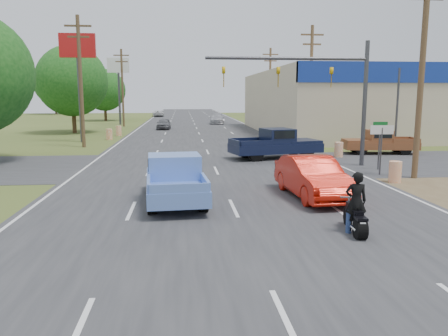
{
  "coord_description": "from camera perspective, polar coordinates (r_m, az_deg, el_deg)",
  "views": [
    {
      "loc": [
        -1.78,
        -7.02,
        3.96
      ],
      "look_at": [
        -0.24,
        9.05,
        1.3
      ],
      "focal_mm": 35.0,
      "sensor_mm": 36.0,
      "label": 1
    }
  ],
  "objects": [
    {
      "name": "utility_pole_1",
      "position": [
        23.02,
        24.45,
        11.92
      ],
      "size": [
        2.0,
        0.28,
        10.0
      ],
      "color": "#4C3823",
      "rests_on": "ground"
    },
    {
      "name": "cross_road",
      "position": [
        25.4,
        -1.37,
        0.4
      ],
      "size": [
        120.0,
        10.0,
        0.02
      ],
      "primitive_type": "cube",
      "color": "#2D2D30",
      "rests_on": "ground"
    },
    {
      "name": "ground",
      "position": [
        8.26,
        8.15,
        -19.4
      ],
      "size": [
        200.0,
        200.0,
        0.0
      ],
      "primitive_type": "plane",
      "color": "#3F4D1F",
      "rests_on": "ground"
    },
    {
      "name": "tree_2",
      "position": [
        74.08,
        -15.34,
        9.79
      ],
      "size": [
        6.72,
        6.72,
        8.32
      ],
      "color": "#422D19",
      "rests_on": "ground"
    },
    {
      "name": "main_road",
      "position": [
        47.22,
        -3.29,
        4.54
      ],
      "size": [
        15.0,
        180.0,
        0.02
      ],
      "primitive_type": "cube",
      "color": "#2D2D30",
      "rests_on": "ground"
    },
    {
      "name": "barrel_3",
      "position": [
        45.61,
        -13.58,
        4.74
      ],
      "size": [
        0.56,
        0.56,
        1.0
      ],
      "primitive_type": "cylinder",
      "color": "orange",
      "rests_on": "ground"
    },
    {
      "name": "tree_1",
      "position": [
        50.43,
        -19.24,
        10.68
      ],
      "size": [
        7.56,
        7.56,
        9.36
      ],
      "color": "#422D19",
      "rests_on": "ground"
    },
    {
      "name": "utility_pole_5",
      "position": [
        35.89,
        -18.23,
        11.06
      ],
      "size": [
        2.0,
        0.28,
        10.0
      ],
      "color": "#4C3823",
      "rests_on": "ground"
    },
    {
      "name": "rider",
      "position": [
        13.2,
        16.83,
        -4.6
      ],
      "size": [
        0.67,
        0.47,
        1.73
      ],
      "primitive_type": "imported",
      "rotation": [
        0.0,
        0.0,
        3.05
      ],
      "color": "black",
      "rests_on": "ground"
    },
    {
      "name": "barrel_2",
      "position": [
        41.71,
        -14.75,
        4.29
      ],
      "size": [
        0.56,
        0.56,
        1.0
      ],
      "primitive_type": "cylinder",
      "color": "orange",
      "rests_on": "ground"
    },
    {
      "name": "barrel_1",
      "position": [
        29.55,
        14.74,
        2.32
      ],
      "size": [
        0.56,
        0.56,
        1.0
      ],
      "primitive_type": "cylinder",
      "color": "orange",
      "rests_on": "ground"
    },
    {
      "name": "red_convertible",
      "position": [
        17.49,
        11.47,
        -1.23
      ],
      "size": [
        2.08,
        5.0,
        1.61
      ],
      "primitive_type": "imported",
      "rotation": [
        0.0,
        0.0,
        0.08
      ],
      "color": "#B91508",
      "rests_on": "ground"
    },
    {
      "name": "navy_pickup",
      "position": [
        28.3,
        7.02,
        3.22
      ],
      "size": [
        6.14,
        3.47,
        1.92
      ],
      "rotation": [
        0.0,
        0.0,
        -1.34
      ],
      "color": "black",
      "rests_on": "ground"
    },
    {
      "name": "signal_mast",
      "position": [
        25.21,
        12.33,
        11.06
      ],
      "size": [
        9.12,
        0.4,
        7.0
      ],
      "color": "#3F3F44",
      "rests_on": "ground"
    },
    {
      "name": "tree_5",
      "position": [
        106.88,
        12.03,
        10.18
      ],
      "size": [
        7.98,
        7.98,
        9.88
      ],
      "color": "#422D19",
      "rests_on": "ground"
    },
    {
      "name": "pole_sign_left_near",
      "position": [
        40.11,
        -18.52,
        13.47
      ],
      "size": [
        3.0,
        0.35,
        9.2
      ],
      "color": "#3F3F44",
      "rests_on": "ground"
    },
    {
      "name": "motorcycle",
      "position": [
        13.28,
        16.78,
        -6.49
      ],
      "size": [
        0.58,
        1.89,
        0.96
      ],
      "rotation": [
        0.0,
        0.0,
        -0.09
      ],
      "color": "black",
      "rests_on": "ground"
    },
    {
      "name": "utility_pole_3",
      "position": [
        57.16,
        6.02,
        10.66
      ],
      "size": [
        2.0,
        0.28,
        10.0
      ],
      "color": "#4C3823",
      "rests_on": "ground"
    },
    {
      "name": "lane_sign",
      "position": [
        23.36,
        19.9,
        3.74
      ],
      "size": [
        1.2,
        0.08,
        2.52
      ],
      "color": "#3F3F44",
      "rests_on": "ground"
    },
    {
      "name": "utility_pole_2",
      "position": [
        39.69,
        11.27,
        11.14
      ],
      "size": [
        2.0,
        0.28,
        10.0
      ],
      "color": "#4C3823",
      "rests_on": "ground"
    },
    {
      "name": "distant_car_silver",
      "position": [
        63.94,
        -0.88,
        6.44
      ],
      "size": [
        2.41,
        5.07,
        1.43
      ],
      "primitive_type": "imported",
      "rotation": [
        0.0,
        0.0,
        -0.09
      ],
      "color": "#AFAFB4",
      "rests_on": "ground"
    },
    {
      "name": "brown_pickup",
      "position": [
        32.19,
        19.46,
        3.25
      ],
      "size": [
        5.15,
        2.4,
        1.65
      ],
      "rotation": [
        0.0,
        0.0,
        1.47
      ],
      "color": "black",
      "rests_on": "ground"
    },
    {
      "name": "utility_pole_6",
      "position": [
        59.54,
        -13.13,
        10.42
      ],
      "size": [
        2.0,
        0.28,
        10.0
      ],
      "color": "#4C3823",
      "rests_on": "ground"
    },
    {
      "name": "street_name_sign",
      "position": [
        25.0,
        19.65,
        3.41
      ],
      "size": [
        0.8,
        0.08,
        2.61
      ],
      "color": "#3F3F44",
      "rests_on": "ground"
    },
    {
      "name": "pole_sign_left_far",
      "position": [
        63.71,
        -13.62,
        11.98
      ],
      "size": [
        3.0,
        0.35,
        9.2
      ],
      "color": "#3F3F44",
      "rests_on": "ground"
    },
    {
      "name": "distant_car_grey",
      "position": [
        53.48,
        -7.88,
        5.73
      ],
      "size": [
        1.71,
        3.97,
        1.33
      ],
      "primitive_type": "imported",
      "rotation": [
        0.0,
        0.0,
        -0.04
      ],
      "color": "slate",
      "rests_on": "ground"
    },
    {
      "name": "barrel_0",
      "position": [
        21.67,
        21.46,
        -0.49
      ],
      "size": [
        0.56,
        0.56,
        1.0
      ],
      "primitive_type": "cylinder",
      "color": "orange",
      "rests_on": "ground"
    },
    {
      "name": "tree_6",
      "position": [
        105.89,
        -21.26,
        10.1
      ],
      "size": [
        8.82,
        8.82,
        10.92
      ],
      "color": "#422D19",
      "rests_on": "ground"
    },
    {
      "name": "blue_pickup",
      "position": [
        16.67,
        -6.49,
        -1.26
      ],
      "size": [
        2.47,
        5.55,
        1.8
      ],
      "rotation": [
        0.0,
        0.0,
        0.07
      ],
      "color": "black",
      "rests_on": "ground"
    },
    {
      "name": "distant_car_white",
      "position": [
        87.45,
        -8.62,
        7.05
      ],
      "size": [
        2.44,
        4.6,
        1.23
      ],
      "primitive_type": "imported",
      "rotation": [
        0.0,
        0.0,
        3.23
      ],
      "color": "silver",
      "rests_on": "ground"
    }
  ]
}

